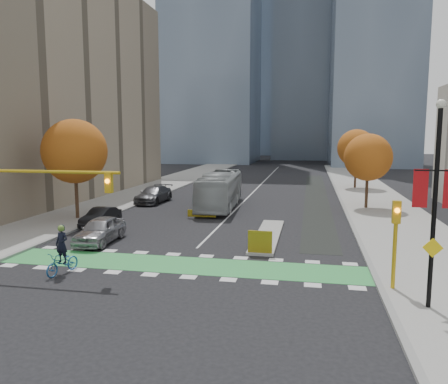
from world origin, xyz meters
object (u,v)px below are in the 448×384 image
at_px(tree_east_near, 368,157).
at_px(banner_lamppost, 435,196).
at_px(tree_west, 75,151).
at_px(parked_car_a, 100,230).
at_px(hazard_board, 260,242).
at_px(parked_car_b, 101,217).
at_px(traffic_signal_west, 21,192).
at_px(parked_car_c, 154,195).
at_px(traffic_signal_east, 396,232).
at_px(cyclist, 62,258).
at_px(tree_east_far, 356,148).
at_px(bus, 220,190).

xyz_separation_m(tree_east_near, banner_lamppost, (-0.50, -24.50, -0.25)).
distance_m(tree_west, parked_car_a, 9.99).
xyz_separation_m(hazard_board, tree_west, (-16.00, 7.80, 4.82)).
bearing_deg(parked_car_b, hazard_board, -21.24).
bearing_deg(hazard_board, traffic_signal_west, -158.45).
height_order(parked_car_a, parked_car_c, parked_car_c).
bearing_deg(parked_car_a, parked_car_b, 114.79).
distance_m(traffic_signal_east, parked_car_b, 22.32).
height_order(tree_east_near, cyclist, tree_east_near).
xyz_separation_m(tree_west, parked_car_a, (5.50, -6.84, -4.78)).
bearing_deg(hazard_board, parked_car_b, 155.36).
distance_m(hazard_board, tree_west, 18.44).
height_order(hazard_board, tree_east_near, tree_east_near).
distance_m(tree_west, parked_car_b, 6.06).
bearing_deg(parked_car_c, parked_car_b, -86.85).
bearing_deg(banner_lamppost, tree_west, 148.32).
distance_m(banner_lamppost, parked_car_b, 24.42).
bearing_deg(parked_car_b, tree_east_far, 55.72).
bearing_deg(traffic_signal_west, parked_car_b, 95.73).
relative_size(traffic_signal_east, parked_car_c, 0.71).
relative_size(tree_east_near, parked_car_a, 1.44).
bearing_deg(traffic_signal_east, bus, 120.42).
bearing_deg(parked_car_a, banner_lamppost, -24.85).
relative_size(hazard_board, banner_lamppost, 0.17).
bearing_deg(tree_east_far, bus, -128.53).
bearing_deg(parked_car_a, bus, 70.41).
bearing_deg(parked_car_a, tree_east_near, 40.53).
bearing_deg(tree_east_near, traffic_signal_west, -131.52).
bearing_deg(banner_lamppost, hazard_board, 138.21).
height_order(tree_west, parked_car_b, tree_west).
relative_size(tree_west, traffic_signal_west, 0.96).
bearing_deg(bus, hazard_board, -73.90).
bearing_deg(tree_east_near, parked_car_c, -179.44).
bearing_deg(cyclist, banner_lamppost, 6.35).
height_order(hazard_board, tree_east_far, tree_east_far).
height_order(hazard_board, traffic_signal_east, traffic_signal_east).
height_order(tree_west, cyclist, tree_west).
bearing_deg(tree_east_far, traffic_signal_west, -117.95).
bearing_deg(traffic_signal_east, banner_lamppost, -63.39).
height_order(hazard_board, tree_west, tree_west).
height_order(tree_east_near, tree_east_far, tree_east_far).
distance_m(tree_east_far, cyclist, 43.21).
bearing_deg(hazard_board, traffic_signal_east, -35.92).
height_order(tree_east_far, bus, tree_east_far).
bearing_deg(traffic_signal_east, parked_car_b, 151.31).
relative_size(hazard_board, tree_east_far, 0.18).
bearing_deg(tree_east_near, parked_car_b, -150.59).
bearing_deg(tree_west, banner_lamppost, -31.68).
height_order(banner_lamppost, parked_car_a, banner_lamppost).
relative_size(cyclist, parked_car_b, 0.60).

